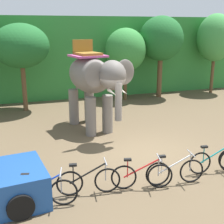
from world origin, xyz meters
name	(u,v)px	position (x,y,z in m)	size (l,w,h in m)	color
ground_plane	(143,152)	(0.00, 0.00, 0.00)	(80.00, 80.00, 0.00)	brown
foliage_hedge	(72,54)	(0.00, 12.01, 2.45)	(36.00, 6.00, 4.91)	#338438
tree_left	(21,46)	(-3.59, 7.17, 3.36)	(2.84, 2.84, 4.49)	brown
tree_far_right	(126,50)	(2.31, 7.82, 2.97)	(2.38, 2.38, 4.25)	brown
tree_center_right	(161,39)	(4.64, 7.89, 3.58)	(2.68, 2.68, 4.95)	brown
tree_center_left	(215,38)	(8.57, 7.92, 3.59)	(2.35, 2.35, 5.12)	brown
elephant	(93,79)	(-1.02, 2.95, 2.20)	(2.32, 4.24, 3.78)	slate
bike_blue	(43,192)	(-3.75, -2.30, 0.39)	(1.67, 0.59, 0.92)	black
bike_black	(89,181)	(-2.54, -2.10, 0.39)	(1.70, 0.52, 0.92)	black
bike_red	(142,176)	(-1.09, -2.29, 0.39)	(1.67, 0.61, 0.92)	black
bike_white	(175,171)	(-0.11, -2.35, 0.39)	(1.70, 0.52, 0.92)	black
bike_teal	(215,161)	(1.41, -2.11, 0.39)	(1.71, 0.52, 0.92)	black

